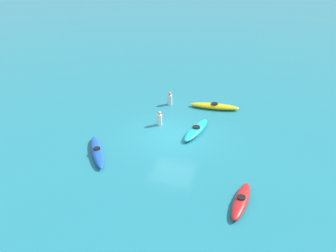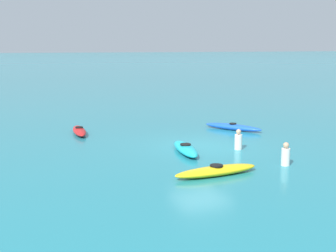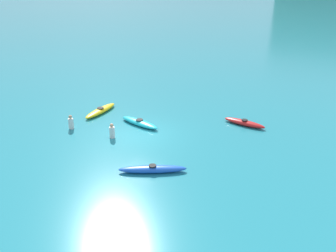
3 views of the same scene
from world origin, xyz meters
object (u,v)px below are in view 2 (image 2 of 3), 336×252
at_px(person_near_shore, 286,155).
at_px(kayak_yellow, 216,171).
at_px(kayak_blue, 233,127).
at_px(person_by_kayaks, 238,141).
at_px(kayak_cyan, 185,149).
at_px(kayak_red, 79,131).

bearing_deg(person_near_shore, kayak_yellow, 93.77).
height_order(kayak_yellow, kayak_blue, same).
distance_m(person_near_shore, person_by_kayaks, 3.00).
bearing_deg(kayak_blue, kayak_cyan, 130.50).
xyz_separation_m(kayak_cyan, kayak_red, (5.71, 3.28, -0.00)).
xyz_separation_m(kayak_yellow, kayak_cyan, (3.51, -0.42, 0.00)).
relative_size(kayak_blue, kayak_red, 1.12).
bearing_deg(kayak_blue, kayak_red, 76.01).
bearing_deg(kayak_red, kayak_cyan, -150.18).
bearing_deg(kayak_blue, person_near_shore, 165.14).
xyz_separation_m(kayak_cyan, person_near_shore, (-3.31, -2.55, 0.22)).
relative_size(kayak_yellow, kayak_blue, 1.05).
distance_m(kayak_yellow, kayak_cyan, 3.53).
bearing_deg(kayak_yellow, kayak_cyan, -6.88).
bearing_deg(kayak_cyan, person_by_kayaks, -97.77).
bearing_deg(person_by_kayaks, kayak_blue, -27.20).
bearing_deg(kayak_yellow, kayak_blue, -33.67).
relative_size(kayak_cyan, person_near_shore, 3.48).
distance_m(kayak_yellow, person_by_kayaks, 4.22).
xyz_separation_m(kayak_blue, person_by_kayaks, (-4.11, 2.11, 0.22)).
distance_m(kayak_cyan, person_by_kayaks, 2.36).
distance_m(kayak_blue, person_near_shore, 7.35).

